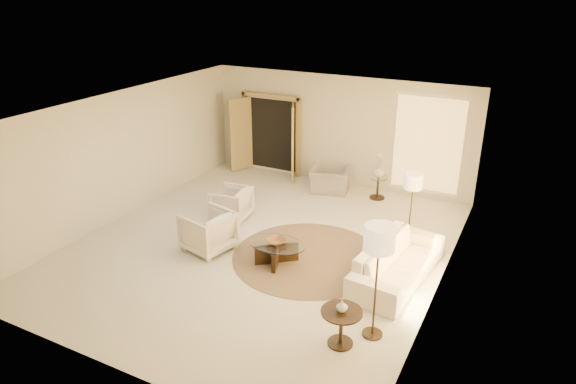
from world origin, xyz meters
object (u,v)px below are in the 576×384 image
at_px(end_table, 341,322).
at_px(armchair_left, 231,202).
at_px(sofa, 398,262).
at_px(coffee_table, 277,251).
at_px(accent_chair, 330,176).
at_px(floor_lamp_far, 379,244).
at_px(armchair_right, 208,229).
at_px(side_table, 378,185).
at_px(bowl, 277,241).
at_px(floor_lamp_near, 413,184).
at_px(side_vase, 379,172).
at_px(end_vase, 342,306).

bearing_deg(end_table, armchair_left, 142.30).
xyz_separation_m(sofa, coffee_table, (-2.19, -0.47, -0.09)).
relative_size(accent_chair, floor_lamp_far, 0.52).
xyz_separation_m(armchair_right, floor_lamp_far, (3.75, -1.07, 1.12)).
bearing_deg(coffee_table, side_table, 79.28).
bearing_deg(bowl, sofa, 12.23).
height_order(end_table, floor_lamp_near, floor_lamp_near).
xyz_separation_m(floor_lamp_near, side_vase, (-1.27, 1.90, -0.58)).
xyz_separation_m(armchair_right, bowl, (1.45, 0.15, 0.01)).
bearing_deg(end_table, armchair_right, 156.30).
bearing_deg(armchair_left, side_vase, 128.73).
xyz_separation_m(sofa, armchair_right, (-3.63, -0.62, 0.10)).
bearing_deg(end_vase, bowl, 139.90).
xyz_separation_m(sofa, bowl, (-2.19, -0.47, 0.11)).
xyz_separation_m(sofa, side_table, (-1.46, 3.38, -0.01)).
bearing_deg(floor_lamp_far, accent_chair, 119.36).
xyz_separation_m(side_table, end_vase, (1.22, -5.50, 0.32)).
height_order(armchair_right, side_table, armchair_right).
height_order(armchair_left, end_vase, armchair_left).
relative_size(armchair_left, side_vase, 3.04).
xyz_separation_m(end_vase, side_vase, (-1.22, 5.50, 0.03)).
xyz_separation_m(end_table, floor_lamp_near, (0.05, 3.60, 0.88)).
bearing_deg(floor_lamp_near, bowl, -135.59).
relative_size(sofa, coffee_table, 1.74).
xyz_separation_m(armchair_left, side_table, (2.57, 2.57, -0.05)).
height_order(armchair_right, floor_lamp_far, floor_lamp_far).
relative_size(floor_lamp_near, floor_lamp_far, 0.81).
distance_m(armchair_right, floor_lamp_far, 4.06).
bearing_deg(floor_lamp_far, side_vase, 107.20).
xyz_separation_m(coffee_table, bowl, (0.00, -0.00, 0.20)).
bearing_deg(end_table, end_vase, 0.00).
distance_m(accent_chair, floor_lamp_near, 3.16).
bearing_deg(armchair_left, floor_lamp_near, 93.65).
bearing_deg(side_table, armchair_right, -118.50).
height_order(floor_lamp_near, bowl, floor_lamp_near).
bearing_deg(coffee_table, sofa, 12.23).
distance_m(armchair_left, floor_lamp_near, 4.00).
height_order(coffee_table, end_table, end_table).
height_order(end_table, bowl, end_table).
bearing_deg(sofa, side_vase, 29.58).
bearing_deg(side_table, armchair_left, -135.05).
bearing_deg(bowl, side_vase, 79.28).
xyz_separation_m(armchair_left, end_vase, (3.79, -2.93, 0.27)).
height_order(floor_lamp_near, end_vase, floor_lamp_near).
relative_size(armchair_right, bowl, 2.48).
bearing_deg(coffee_table, bowl, -90.00).
bearing_deg(armchair_right, side_table, 164.69).
distance_m(end_table, floor_lamp_near, 3.70).
bearing_deg(armchair_left, sofa, 72.35).
bearing_deg(floor_lamp_near, floor_lamp_far, -84.53).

